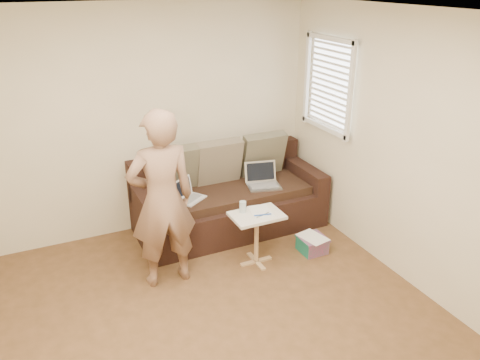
{
  "coord_description": "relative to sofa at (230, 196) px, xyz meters",
  "views": [
    {
      "loc": [
        -1.25,
        -2.97,
        2.85
      ],
      "look_at": [
        0.8,
        1.4,
        0.78
      ],
      "focal_mm": 36.18,
      "sensor_mm": 36.0,
      "label": 1
    }
  ],
  "objects": [
    {
      "name": "laptop_white",
      "position": [
        -0.52,
        -0.1,
        0.1
      ],
      "size": [
        0.39,
        0.37,
        0.23
      ],
      "primitive_type": null,
      "rotation": [
        0.0,
        0.0,
        0.6
      ],
      "color": "white",
      "rests_on": "sofa"
    },
    {
      "name": "scissors",
      "position": [
        -0.02,
        -0.88,
        0.16
      ],
      "size": [
        0.2,
        0.14,
        0.02
      ],
      "primitive_type": null,
      "rotation": [
        0.0,
        0.0,
        -0.24
      ],
      "color": "silver",
      "rests_on": "side_table"
    },
    {
      "name": "drinking_glass",
      "position": [
        -0.17,
        -0.72,
        0.21
      ],
      "size": [
        0.07,
        0.07,
        0.12
      ],
      "primitive_type": null,
      "color": "silver",
      "rests_on": "side_table"
    },
    {
      "name": "wall_right",
      "position": [
        1.16,
        -1.77,
        0.87
      ],
      "size": [
        0.0,
        4.5,
        4.5
      ],
      "primitive_type": "plane",
      "rotation": [
        1.57,
        0.0,
        -1.57
      ],
      "color": "beige",
      "rests_on": "ground"
    },
    {
      "name": "striped_box",
      "position": [
        0.6,
        -0.89,
        -0.33
      ],
      "size": [
        0.29,
        0.29,
        0.18
      ],
      "primitive_type": null,
      "color": "#CC1E7B",
      "rests_on": "ground"
    },
    {
      "name": "person",
      "position": [
        -1.02,
        -0.73,
        0.47
      ],
      "size": [
        0.65,
        0.44,
        1.78
      ],
      "primitive_type": "imported",
      "rotation": [
        0.0,
        0.0,
        3.15
      ],
      "color": "brown",
      "rests_on": "ground"
    },
    {
      "name": "window_blinds",
      "position": [
        1.11,
        -0.27,
        1.28
      ],
      "size": [
        0.12,
        0.88,
        1.08
      ],
      "primitive_type": null,
      "color": "white",
      "rests_on": "wall_right"
    },
    {
      "name": "pillow_mid",
      "position": [
        -0.05,
        0.2,
        0.37
      ],
      "size": [
        0.55,
        0.27,
        0.57
      ],
      "primitive_type": null,
      "rotation": [
        0.24,
        0.0,
        0.0
      ],
      "color": "brown",
      "rests_on": "sofa"
    },
    {
      "name": "pillow_left",
      "position": [
        -0.6,
        0.21,
        0.37
      ],
      "size": [
        0.55,
        0.29,
        0.57
      ],
      "primitive_type": null,
      "rotation": [
        0.28,
        0.0,
        0.0
      ],
      "color": "brown",
      "rests_on": "sofa"
    },
    {
      "name": "side_table",
      "position": [
        -0.06,
        -0.83,
        -0.14
      ],
      "size": [
        0.53,
        0.37,
        0.58
      ],
      "primitive_type": null,
      "color": "silver",
      "rests_on": "ground"
    },
    {
      "name": "ceiling",
      "position": [
        -0.84,
        -1.77,
        2.18
      ],
      "size": [
        4.5,
        4.5,
        0.0
      ],
      "primitive_type": "plane",
      "rotation": [
        3.14,
        0.0,
        0.0
      ],
      "color": "white",
      "rests_on": "wall_back"
    },
    {
      "name": "pillow_right",
      "position": [
        0.55,
        0.22,
        0.37
      ],
      "size": [
        0.55,
        0.28,
        0.57
      ],
      "primitive_type": null,
      "rotation": [
        0.26,
        0.0,
        0.0
      ],
      "color": "brown",
      "rests_on": "sofa"
    },
    {
      "name": "sofa",
      "position": [
        0.0,
        0.0,
        0.0
      ],
      "size": [
        2.2,
        0.95,
        0.85
      ],
      "primitive_type": null,
      "color": "black",
      "rests_on": "ground"
    },
    {
      "name": "wall_back",
      "position": [
        -0.84,
        0.48,
        0.87
      ],
      "size": [
        4.0,
        0.0,
        4.0
      ],
      "primitive_type": "plane",
      "rotation": [
        1.57,
        0.0,
        0.0
      ],
      "color": "beige",
      "rests_on": "ground"
    },
    {
      "name": "paper_on_table",
      "position": [
        0.0,
        -0.79,
        0.16
      ],
      "size": [
        0.25,
        0.33,
        0.0
      ],
      "primitive_type": null,
      "rotation": [
        0.0,
        0.0,
        -0.14
      ],
      "color": "white",
      "rests_on": "side_table"
    },
    {
      "name": "laptop_silver",
      "position": [
        0.38,
        -0.14,
        0.1
      ],
      "size": [
        0.43,
        0.35,
        0.25
      ],
      "primitive_type": null,
      "rotation": [
        0.0,
        0.0,
        -0.23
      ],
      "color": "#B7BABC",
      "rests_on": "sofa"
    },
    {
      "name": "floor",
      "position": [
        -0.84,
        -1.77,
        -0.42
      ],
      "size": [
        4.5,
        4.5,
        0.0
      ],
      "primitive_type": "plane",
      "color": "#4F381D",
      "rests_on": "ground"
    }
  ]
}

